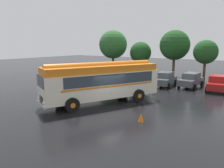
% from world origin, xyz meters
% --- Properties ---
extents(ground_plane, '(120.00, 120.00, 0.00)m').
position_xyz_m(ground_plane, '(0.00, 0.00, 0.00)').
color(ground_plane, black).
extents(vintage_bus, '(6.56, 10.16, 3.49)m').
position_xyz_m(vintage_bus, '(-0.86, 0.51, 1.89)').
color(vintage_bus, silver).
rests_on(vintage_bus, ground).
extents(car_near_left, '(2.16, 4.30, 1.66)m').
position_xyz_m(car_near_left, '(-2.36, 11.45, 0.85)').
color(car_near_left, '#B7BABF').
rests_on(car_near_left, ground).
extents(car_mid_left, '(2.15, 4.29, 1.66)m').
position_xyz_m(car_mid_left, '(0.73, 10.89, 0.85)').
color(car_mid_left, '#4C5156').
rests_on(car_mid_left, ground).
extents(car_mid_right, '(2.17, 4.30, 1.66)m').
position_xyz_m(car_mid_right, '(3.45, 11.88, 0.85)').
color(car_mid_right, '#4C5156').
rests_on(car_mid_right, ground).
extents(car_far_right, '(2.28, 4.35, 1.66)m').
position_xyz_m(car_far_right, '(6.29, 11.31, 0.85)').
color(car_far_right, maroon).
rests_on(car_far_right, ground).
extents(tree_far_left, '(4.79, 4.79, 7.26)m').
position_xyz_m(tree_far_left, '(-11.28, 17.45, 4.93)').
color(tree_far_left, '#4C3823').
rests_on(tree_far_left, ground).
extents(tree_left_of_centre, '(3.48, 3.48, 5.31)m').
position_xyz_m(tree_left_of_centre, '(-6.52, 18.48, 3.52)').
color(tree_left_of_centre, '#4C3823').
rests_on(tree_left_of_centre, ground).
extents(tree_centre, '(4.45, 4.45, 7.01)m').
position_xyz_m(tree_centre, '(-1.02, 18.70, 4.85)').
color(tree_centre, '#4C3823').
rests_on(tree_centre, ground).
extents(tree_right_of_centre, '(3.16, 3.16, 5.49)m').
position_xyz_m(tree_right_of_centre, '(3.70, 17.06, 3.98)').
color(tree_right_of_centre, '#4C3823').
rests_on(tree_right_of_centre, ground).
extents(traffic_cone, '(0.36, 0.36, 0.55)m').
position_xyz_m(traffic_cone, '(4.00, -1.71, 0.28)').
color(traffic_cone, orange).
rests_on(traffic_cone, ground).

